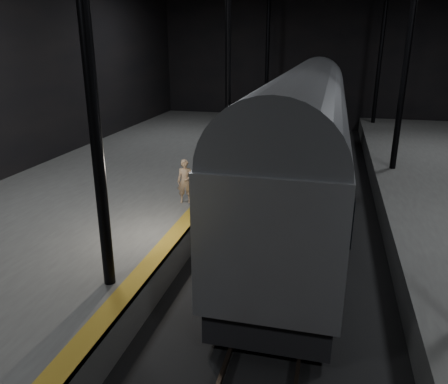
% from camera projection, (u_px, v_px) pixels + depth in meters
% --- Properties ---
extents(ground, '(44.00, 44.00, 0.00)m').
position_uv_depth(ground, '(287.00, 260.00, 13.44)').
color(ground, black).
rests_on(ground, ground).
extents(platform_left, '(9.00, 43.80, 1.00)m').
position_uv_depth(platform_left, '(69.00, 222.00, 14.98)').
color(platform_left, '#4D4E4B').
rests_on(platform_left, ground).
extents(tactile_strip, '(0.50, 43.80, 0.01)m').
position_uv_depth(tactile_strip, '(186.00, 220.00, 13.85)').
color(tactile_strip, '#8C5F19').
rests_on(tactile_strip, platform_left).
extents(track, '(2.40, 43.00, 0.24)m').
position_uv_depth(track, '(287.00, 258.00, 13.42)').
color(track, '#3F3328').
rests_on(track, ground).
extents(train, '(3.04, 20.28, 5.42)m').
position_uv_depth(train, '(305.00, 131.00, 17.28)').
color(train, '#9B9DA3').
rests_on(train, ground).
extents(woman, '(0.64, 0.51, 1.55)m').
position_uv_depth(woman, '(185.00, 181.00, 15.19)').
color(woman, tan).
rests_on(woman, platform_left).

